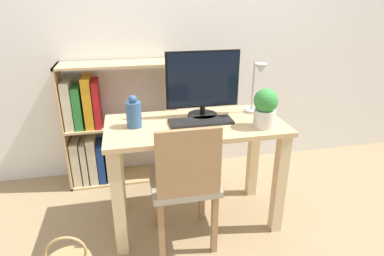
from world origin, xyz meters
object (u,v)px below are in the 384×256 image
desk_lamp (257,84)px  potted_plant (265,107)px  monitor (203,82)px  vase (134,113)px  chair (185,181)px  keyboard (201,122)px  bookshelf (100,131)px

desk_lamp → potted_plant: size_ratio=1.47×
monitor → desk_lamp: 0.36m
vase → potted_plant: potted_plant is taller
monitor → potted_plant: 0.43m
vase → chair: 0.51m
monitor → vase: 0.49m
monitor → potted_plant: monitor is taller
keyboard → bookshelf: bookshelf is taller
monitor → chair: 0.64m
monitor → keyboard: monitor is taller
chair → desk_lamp: bearing=26.7°
monitor → desk_lamp: (0.35, -0.05, -0.01)m
chair → vase: bearing=133.2°
monitor → keyboard: bearing=-108.2°
monitor → vase: (-0.46, -0.10, -0.14)m
keyboard → desk_lamp: (0.39, 0.07, 0.21)m
monitor → potted_plant: size_ratio=1.99×
monitor → chair: size_ratio=0.57×
keyboard → potted_plant: potted_plant is taller
vase → bookshelf: 0.81m
keyboard → vase: vase is taller
chair → bookshelf: bookshelf is taller
keyboard → desk_lamp: size_ratio=1.14×
desk_lamp → bookshelf: bearing=150.4°
desk_lamp → chair: (-0.55, -0.31, -0.49)m
keyboard → chair: (-0.15, -0.24, -0.28)m
potted_plant → vase: bearing=167.8°
keyboard → potted_plant: size_ratio=1.67×
monitor → desk_lamp: size_ratio=1.36×
desk_lamp → keyboard: bearing=-169.9°
keyboard → vase: 0.42m
vase → desk_lamp: desk_lamp is taller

